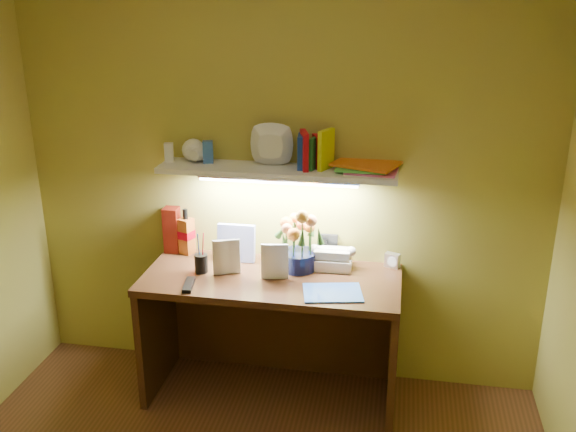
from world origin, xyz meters
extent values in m
cube|color=#31210D|center=(0.00, 1.20, 0.38)|extent=(1.40, 0.60, 0.75)
cube|color=silver|center=(0.64, 1.45, 0.79)|extent=(0.09, 0.07, 0.08)
cube|color=#5E1108|center=(-0.65, 1.45, 0.89)|extent=(0.09, 0.09, 0.27)
cylinder|color=black|center=(-0.39, 1.19, 0.84)|extent=(0.08, 0.08, 0.18)
cube|color=black|center=(-0.40, 1.01, 0.76)|extent=(0.07, 0.17, 0.02)
cube|color=blue|center=(0.35, 1.06, 0.75)|extent=(0.34, 0.28, 0.01)
imported|color=beige|center=(-0.32, 1.17, 0.85)|extent=(0.15, 0.06, 0.20)
imported|color=white|center=(-0.05, 1.17, 0.85)|extent=(0.15, 0.04, 0.20)
cube|color=white|center=(0.00, 1.38, 1.30)|extent=(1.30, 0.25, 0.03)
imported|color=white|center=(-0.48, 1.38, 1.36)|extent=(0.14, 0.14, 0.10)
imported|color=white|center=(-0.46, 1.36, 1.36)|extent=(0.12, 0.12, 0.09)
imported|color=white|center=(-0.04, 1.38, 1.34)|extent=(0.25, 0.25, 0.06)
cube|color=white|center=(-0.62, 1.40, 1.37)|extent=(0.06, 0.05, 0.11)
cube|color=blue|center=(-0.39, 1.41, 1.38)|extent=(0.07, 0.06, 0.12)
cube|color=red|center=(0.15, 1.38, 1.42)|extent=(0.07, 0.14, 0.21)
cube|color=yellow|center=(0.26, 1.40, 1.42)|extent=(0.08, 0.13, 0.21)
cube|color=#143899|center=(0.13, 1.40, 1.41)|extent=(0.04, 0.13, 0.18)
cube|color=#217E2E|center=(0.20, 1.39, 1.40)|extent=(0.04, 0.11, 0.17)
cube|color=red|center=(0.22, 1.41, 1.40)|extent=(0.07, 0.13, 0.18)
cube|color=pink|center=(0.51, 1.39, 1.32)|extent=(0.28, 0.22, 0.01)
cube|color=#59D251|center=(0.46, 1.39, 1.33)|extent=(0.27, 0.20, 0.01)
cube|color=orange|center=(0.48, 1.42, 1.35)|extent=(0.39, 0.34, 0.01)
camera|label=1|loc=(0.66, -1.90, 2.24)|focal=40.00mm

